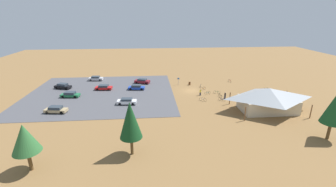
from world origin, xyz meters
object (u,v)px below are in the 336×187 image
(pine_center, at_px, (25,139))
(car_tan_by_curb, at_px, (56,109))
(visitor_near_lot, at_px, (225,95))
(car_green_aisle_side, at_px, (70,94))
(visitor_at_bikes, at_px, (200,92))
(bicycle_yellow_near_porch, at_px, (270,92))
(bicycle_white_near_sign, at_px, (203,99))
(pine_east, at_px, (130,120))
(bicycle_teal_lone_east, at_px, (207,93))
(car_maroon_mid_lot, at_px, (142,81))
(car_blue_inner_stall, at_px, (136,87))
(car_black_back_corner, at_px, (63,86))
(bicycle_blue_trailside, at_px, (222,99))
(car_red_front_row, at_px, (104,87))
(bicycle_green_by_bin, at_px, (265,89))
(trash_bin, at_px, (190,83))
(pine_far_east, at_px, (335,108))
(bicycle_green_edge_south, at_px, (217,92))
(bicycle_red_front_row, at_px, (230,81))
(car_white_far_end, at_px, (127,101))
(lot_sign, at_px, (178,80))
(bicycle_purple_mid_cluster, at_px, (259,93))
(bicycle_orange_yard_right, at_px, (203,89))
(bike_pavilion, at_px, (268,98))
(bicycle_black_lone_west, at_px, (220,96))
(car_silver_second_row, at_px, (96,78))
(bicycle_silver_back_row, at_px, (201,86))

(pine_center, distance_m, car_tan_by_curb, 19.75)
(car_tan_by_curb, xyz_separation_m, visitor_near_lot, (-37.68, -4.99, 0.17))
(car_green_aisle_side, height_order, visitor_at_bikes, visitor_at_bikes)
(bicycle_yellow_near_porch, xyz_separation_m, bicycle_white_near_sign, (18.41, 3.53, 0.03))
(car_tan_by_curb, bearing_deg, bicycle_yellow_near_porch, -171.40)
(visitor_at_bikes, bearing_deg, pine_east, 57.54)
(bicycle_teal_lone_east, height_order, car_maroon_mid_lot, car_maroon_mid_lot)
(car_blue_inner_stall, bearing_deg, pine_east, 91.14)
(car_black_back_corner, bearing_deg, bicycle_blue_trailside, 162.51)
(car_red_front_row, bearing_deg, bicycle_green_by_bin, 174.25)
(trash_bin, bearing_deg, pine_east, 66.74)
(pine_far_east, xyz_separation_m, bicycle_teal_lone_east, (14.28, -23.43, -5.17))
(bicycle_teal_lone_east, relative_size, bicycle_green_edge_south, 0.99)
(bicycle_red_front_row, height_order, bicycle_green_edge_south, bicycle_red_front_row)
(car_red_front_row, distance_m, car_white_far_end, 13.24)
(bicycle_green_by_bin, bearing_deg, car_blue_inner_stall, -6.15)
(bicycle_teal_lone_east, height_order, visitor_near_lot, visitor_near_lot)
(car_maroon_mid_lot, distance_m, car_white_far_end, 16.67)
(bicycle_green_edge_south, bearing_deg, lot_sign, -42.59)
(pine_far_east, bearing_deg, pine_east, 2.86)
(lot_sign, relative_size, car_red_front_row, 0.48)
(bicycle_teal_lone_east, height_order, bicycle_purple_mid_cluster, bicycle_purple_mid_cluster)
(bicycle_green_by_bin, xyz_separation_m, bicycle_orange_yard_right, (16.60, -1.91, 0.00))
(bicycle_green_edge_south, bearing_deg, bicycle_purple_mid_cluster, 171.30)
(bicycle_green_edge_south, bearing_deg, bicycle_teal_lone_east, 13.96)
(bicycle_green_by_bin, bearing_deg, bicycle_green_edge_south, 4.84)
(bicycle_red_front_row, distance_m, bicycle_white_near_sign, 19.08)
(bicycle_yellow_near_porch, xyz_separation_m, car_blue_inner_stall, (34.39, -6.41, 0.35))
(bike_pavilion, bearing_deg, car_white_far_end, -11.82)
(car_red_front_row, relative_size, car_green_aisle_side, 0.98)
(pine_far_east, relative_size, car_white_far_end, 1.84)
(pine_far_east, height_order, car_tan_by_curb, pine_far_east)
(bicycle_black_lone_west, xyz_separation_m, car_tan_by_curb, (36.94, 6.41, 0.37))
(car_red_front_row, relative_size, car_blue_inner_stall, 1.00)
(car_silver_second_row, xyz_separation_m, car_green_aisle_side, (3.23, 14.62, -0.02))
(bicycle_yellow_near_porch, distance_m, bicycle_blue_trailside, 14.39)
(pine_center, height_order, car_maroon_mid_lot, pine_center)
(visitor_near_lot, bearing_deg, bicycle_green_by_bin, -157.50)
(visitor_at_bikes, bearing_deg, bicycle_white_near_sign, 86.61)
(car_tan_by_curb, height_order, car_maroon_mid_lot, same)
(bicycle_silver_back_row, height_order, car_red_front_row, car_red_front_row)
(bicycle_yellow_near_porch, distance_m, bicycle_white_near_sign, 18.74)
(pine_east, bearing_deg, car_green_aisle_side, -57.34)
(bicycle_black_lone_west, bearing_deg, bike_pavilion, 128.75)
(trash_bin, relative_size, car_red_front_row, 0.20)
(bicycle_yellow_near_porch, bearing_deg, bicycle_blue_trailside, 15.41)
(bike_pavilion, relative_size, trash_bin, 15.30)
(pine_far_east, distance_m, car_maroon_mid_lot, 46.86)
(trash_bin, xyz_separation_m, car_maroon_mid_lot, (13.66, -2.66, 0.29))
(bicycle_black_lone_west, distance_m, car_white_far_end, 22.80)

